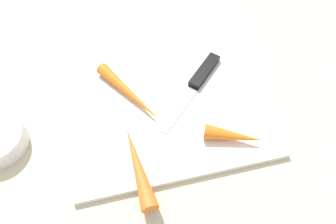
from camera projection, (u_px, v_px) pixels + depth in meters
ground_plane at (168, 116)px, 0.60m from camera, size 1.40×1.40×0.00m
cutting_board at (168, 114)px, 0.59m from camera, size 0.36×0.26×0.01m
knife at (201, 76)px, 0.63m from camera, size 0.16×0.15×0.01m
carrot_shortest at (234, 136)px, 0.54m from camera, size 0.10×0.06×0.03m
carrot_longest at (130, 93)px, 0.59m from camera, size 0.11×0.16×0.02m
carrot_medium at (137, 165)px, 0.51m from camera, size 0.04×0.15×0.03m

